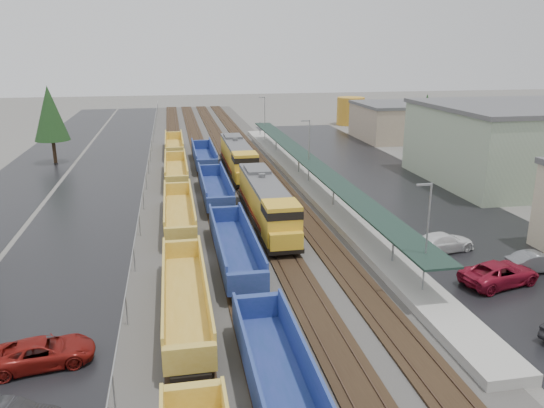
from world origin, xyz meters
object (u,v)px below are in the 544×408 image
(parked_car_west_c, at_px, (43,353))
(parked_car_east_b, at_px, (500,274))
(locomotive_trail, at_px, (238,158))
(well_string_yellow, at_px, (182,247))
(parked_car_east_e, at_px, (537,262))
(locomotive_lead, at_px, (267,203))
(storage_tank, at_px, (350,111))
(parked_car_east_c, at_px, (443,242))
(well_string_blue, at_px, (234,248))

(parked_car_west_c, height_order, parked_car_east_b, parked_car_east_b)
(locomotive_trail, relative_size, well_string_yellow, 0.18)
(parked_car_east_e, bearing_deg, locomotive_lead, 52.35)
(locomotive_lead, height_order, well_string_yellow, locomotive_lead)
(parked_car_west_c, xyz_separation_m, parked_car_east_e, (33.51, 5.99, 0.02))
(storage_tank, bearing_deg, locomotive_lead, -115.17)
(well_string_yellow, bearing_deg, storage_tank, 61.75)
(storage_tank, relative_size, parked_car_east_b, 0.98)
(parked_car_west_c, bearing_deg, parked_car_east_b, -90.35)
(storage_tank, distance_m, parked_car_east_c, 73.81)
(storage_tank, bearing_deg, parked_car_east_b, -101.32)
(parked_car_east_b, xyz_separation_m, parked_car_east_c, (-0.81, 6.56, -0.04))
(locomotive_trail, height_order, storage_tank, storage_tank)
(parked_car_east_c, distance_m, parked_car_east_e, 7.02)
(well_string_blue, distance_m, parked_car_west_c, 16.54)
(locomotive_trail, bearing_deg, well_string_blue, -97.82)
(parked_car_west_c, bearing_deg, well_string_blue, -53.28)
(parked_car_west_c, bearing_deg, parked_car_east_c, -77.92)
(locomotive_lead, relative_size, well_string_blue, 0.22)
(well_string_yellow, bearing_deg, parked_car_east_c, -5.20)
(locomotive_lead, xyz_separation_m, parked_car_east_c, (13.08, -8.91, -1.53))
(locomotive_lead, bearing_deg, storage_tank, 64.83)
(storage_tank, bearing_deg, parked_car_east_e, -98.60)
(locomotive_trail, height_order, parked_car_east_b, locomotive_trail)
(locomotive_trail, distance_m, parked_car_west_c, 43.83)
(parked_car_west_c, bearing_deg, storage_tank, -37.57)
(locomotive_lead, distance_m, parked_car_east_b, 20.84)
(parked_car_east_c, bearing_deg, well_string_yellow, 73.11)
(well_string_yellow, height_order, parked_car_east_b, well_string_yellow)
(parked_car_east_c, bearing_deg, parked_car_west_c, 99.39)
(locomotive_trail, xyz_separation_m, well_string_yellow, (-8.00, -28.00, -1.12))
(well_string_blue, bearing_deg, locomotive_lead, 63.74)
(locomotive_lead, relative_size, parked_car_west_c, 3.64)
(parked_car_east_e, bearing_deg, parked_car_west_c, 100.34)
(parked_car_east_e, bearing_deg, well_string_blue, 75.29)
(well_string_yellow, distance_m, parked_car_east_e, 26.88)
(storage_tank, height_order, parked_car_east_e, storage_tank)
(locomotive_lead, xyz_separation_m, parked_car_east_e, (17.96, -13.95, -1.56))
(parked_car_west_c, xyz_separation_m, parked_car_east_c, (28.62, 11.03, 0.05))
(locomotive_trail, relative_size, parked_car_east_b, 3.23)
(well_string_blue, relative_size, storage_tank, 15.06)
(parked_car_east_b, relative_size, parked_car_east_e, 1.30)
(locomotive_trail, relative_size, parked_car_east_e, 4.21)
(well_string_blue, height_order, parked_car_west_c, well_string_blue)
(parked_car_east_e, bearing_deg, locomotive_trail, 27.39)
(storage_tank, height_order, parked_car_west_c, storage_tank)
(well_string_blue, bearing_deg, storage_tank, 64.71)
(parked_car_east_c, bearing_deg, storage_tank, -24.63)
(well_string_yellow, relative_size, parked_car_east_b, 17.81)
(storage_tank, bearing_deg, well_string_blue, -115.29)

